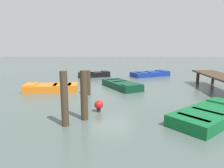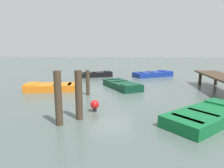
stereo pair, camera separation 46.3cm
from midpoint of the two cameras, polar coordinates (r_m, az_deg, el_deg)
ground_plane at (r=12.38m, az=1.07°, el=-1.60°), size 80.00×80.00×0.00m
rowboat_orange at (r=12.54m, az=-16.00°, el=-0.84°), size 1.70×3.21×0.46m
rowboat_black at (r=17.69m, az=-3.68°, el=2.79°), size 1.86×2.90×0.46m
rowboat_dark_green at (r=12.80m, az=3.89°, el=-0.22°), size 3.46×2.64×0.46m
rowboat_green at (r=8.02m, az=27.16°, el=-8.02°), size 3.38×3.66×0.46m
rowboat_blue at (r=18.28m, az=12.43°, el=2.82°), size 2.71×3.73×0.46m
mooring_piling_near_left at (r=6.79m, az=-13.31°, el=-4.08°), size 0.24×0.24×1.86m
mooring_piling_far_right at (r=10.93m, az=-5.78°, el=0.39°), size 0.21×0.21×1.38m
mooring_piling_mid_left at (r=7.22m, az=-7.71°, el=-3.22°), size 0.26×0.26×1.80m
marker_buoy at (r=8.17m, az=-3.37°, el=-6.00°), size 0.36×0.36×0.48m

